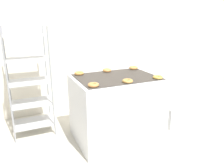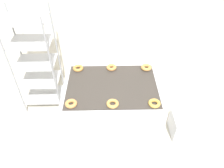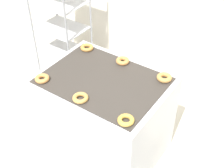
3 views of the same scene
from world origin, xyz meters
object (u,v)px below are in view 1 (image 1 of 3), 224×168
(donut_near_left, at_px, (93,85))
(donut_far_left, at_px, (79,73))
(glaze_bin, at_px, (172,115))
(donut_near_center, at_px, (127,81))
(donut_near_right, at_px, (158,77))
(donut_far_center, at_px, (107,70))
(baking_rack_cart, at_px, (29,82))
(donut_far_right, at_px, (133,68))
(fryer_machine, at_px, (116,108))

(donut_near_left, distance_m, donut_far_left, 0.66)
(glaze_bin, xyz_separation_m, donut_near_center, (-1.07, -0.32, 0.81))
(donut_near_right, xyz_separation_m, donut_far_center, (-0.47, 0.68, 0.00))
(baking_rack_cart, height_order, donut_far_center, baking_rack_cart)
(donut_far_right, bearing_deg, donut_far_center, 178.73)
(donut_far_left, bearing_deg, fryer_machine, -36.69)
(donut_far_center, bearing_deg, fryer_machine, -89.44)
(donut_near_left, bearing_deg, donut_far_left, 88.67)
(donut_near_center, bearing_deg, donut_far_right, 54.50)
(donut_near_center, relative_size, donut_near_right, 1.02)
(baking_rack_cart, xyz_separation_m, donut_far_right, (1.60, -0.35, 0.14))
(donut_near_right, bearing_deg, fryer_machine, 144.16)
(baking_rack_cart, xyz_separation_m, donut_far_center, (1.13, -0.34, 0.14))
(baking_rack_cart, distance_m, donut_far_center, 1.19)
(glaze_bin, distance_m, donut_near_right, 1.05)
(glaze_bin, distance_m, donut_far_right, 1.06)
(donut_far_left, xyz_separation_m, donut_far_right, (0.92, -0.01, 0.00))
(donut_near_center, bearing_deg, donut_near_left, 178.90)
(donut_near_right, relative_size, donut_far_left, 0.99)
(fryer_machine, xyz_separation_m, donut_near_right, (0.47, -0.34, 0.50))
(baking_rack_cart, height_order, donut_near_left, baking_rack_cart)
(baking_rack_cart, distance_m, donut_near_center, 1.52)
(donut_far_right, bearing_deg, baking_rack_cart, 167.52)
(glaze_bin, bearing_deg, donut_near_center, -163.28)
(donut_near_right, bearing_deg, donut_far_center, 124.80)
(baking_rack_cart, bearing_deg, fryer_machine, -31.20)
(donut_far_center, xyz_separation_m, donut_far_right, (0.47, -0.01, 0.00))
(donut_near_center, bearing_deg, fryer_machine, 89.39)
(donut_near_left, height_order, donut_far_center, donut_far_center)
(donut_near_right, bearing_deg, glaze_bin, 28.55)
(donut_far_left, distance_m, donut_far_center, 0.45)
(baking_rack_cart, relative_size, donut_far_center, 12.23)
(baking_rack_cart, bearing_deg, donut_far_left, -27.16)
(donut_near_left, distance_m, donut_far_center, 0.81)
(donut_far_left, bearing_deg, donut_far_center, 0.64)
(fryer_machine, xyz_separation_m, donut_far_center, (-0.00, 0.34, 0.50))
(donut_near_center, bearing_deg, donut_near_right, -0.48)
(fryer_machine, relative_size, baking_rack_cart, 0.73)
(donut_far_right, bearing_deg, donut_far_left, 179.66)
(donut_near_left, xyz_separation_m, donut_far_left, (0.02, 0.66, -0.00))
(baking_rack_cart, height_order, glaze_bin, baking_rack_cart)
(donut_near_left, xyz_separation_m, donut_near_right, (0.93, -0.01, -0.00))
(donut_near_center, bearing_deg, donut_far_center, 89.98)
(donut_far_center, bearing_deg, glaze_bin, -18.30)
(baking_rack_cart, relative_size, donut_far_left, 11.86)
(glaze_bin, height_order, donut_near_center, donut_near_center)
(donut_near_center, bearing_deg, donut_far_left, 123.69)
(donut_near_center, bearing_deg, baking_rack_cart, 137.87)
(baking_rack_cart, height_order, donut_near_right, baking_rack_cart)
(baking_rack_cart, xyz_separation_m, donut_far_left, (0.68, -0.35, 0.14))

